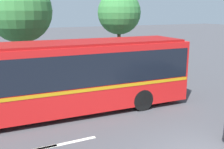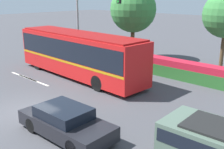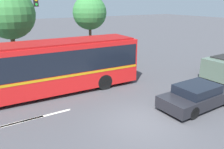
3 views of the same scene
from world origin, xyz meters
name	(u,v)px [view 3 (image 3 of 3)]	position (x,y,z in m)	size (l,w,h in m)	color
ground_plane	(144,122)	(0.00, 0.00, 0.00)	(140.00, 140.00, 0.00)	#444449
city_bus	(46,65)	(-2.77, 5.86, 1.81)	(11.54, 3.00, 3.18)	red
sedan_foreground	(197,96)	(3.51, -0.17, 0.61)	(4.47, 1.93, 1.26)	black
flowering_hedge	(85,59)	(1.86, 10.39, 0.64)	(9.94, 1.03, 1.30)	#286028
street_tree_left	(9,14)	(-3.49, 12.95, 4.48)	(4.08, 4.08, 6.53)	brown
street_tree_centre	(90,13)	(4.27, 14.19, 4.33)	(3.46, 3.46, 6.08)	brown
lane_stripe_near	(18,123)	(-5.10, 3.06, 0.01)	(2.40, 0.16, 0.01)	silver
lane_stripe_mid	(47,115)	(-3.70, 3.04, 0.01)	(2.40, 0.16, 0.01)	silver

